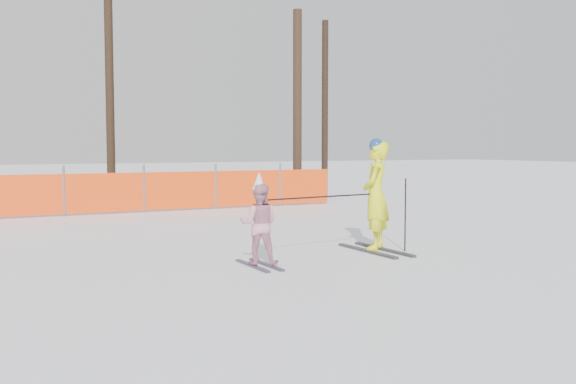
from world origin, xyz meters
name	(u,v)px	position (x,y,z in m)	size (l,w,h in m)	color
ground	(303,260)	(0.00, 0.00, 0.00)	(120.00, 120.00, 0.00)	white
adult	(376,195)	(1.43, 0.14, 0.92)	(0.76, 1.59, 1.85)	black
child	(259,223)	(-0.82, -0.17, 0.62)	(0.71, 1.05, 1.35)	black
ski_poles	(354,204)	(0.89, -0.03, 0.82)	(2.59, 0.30, 1.20)	black
safety_fence	(52,194)	(-2.52, 8.13, 0.56)	(15.62, 0.06, 1.25)	#595960
tree_trunks	(244,104)	(3.68, 10.57, 3.08)	(7.17, 1.65, 6.33)	#312115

